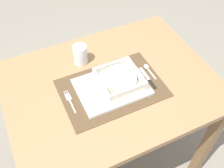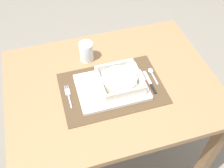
{
  "view_description": "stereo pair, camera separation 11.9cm",
  "coord_description": "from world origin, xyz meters",
  "px_view_note": "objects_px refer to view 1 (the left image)",
  "views": [
    {
      "loc": [
        -0.34,
        -0.74,
        1.68
      ],
      "look_at": [
        -0.01,
        -0.03,
        0.78
      ],
      "focal_mm": 42.71,
      "sensor_mm": 36.0,
      "label": 1
    },
    {
      "loc": [
        -0.23,
        -0.78,
        1.68
      ],
      "look_at": [
        -0.01,
        -0.03,
        0.78
      ],
      "focal_mm": 42.71,
      "sensor_mm": 36.0,
      "label": 2
    }
  ],
  "objects_px": {
    "fork": "(69,100)",
    "drinking_glass": "(80,55)",
    "condiment_saucer": "(82,60)",
    "bread_knife": "(142,77)",
    "butter_knife": "(149,79)",
    "spoon": "(147,68)",
    "porridge_bowl": "(119,80)",
    "dining_table": "(111,98)"
  },
  "relations": [
    {
      "from": "fork",
      "to": "drinking_glass",
      "type": "bearing_deg",
      "value": 56.42
    },
    {
      "from": "fork",
      "to": "condiment_saucer",
      "type": "distance_m",
      "value": 0.25
    },
    {
      "from": "bread_knife",
      "to": "drinking_glass",
      "type": "relative_size",
      "value": 1.32
    },
    {
      "from": "butter_knife",
      "to": "condiment_saucer",
      "type": "distance_m",
      "value": 0.35
    },
    {
      "from": "spoon",
      "to": "butter_knife",
      "type": "relative_size",
      "value": 0.74
    },
    {
      "from": "porridge_bowl",
      "to": "condiment_saucer",
      "type": "height_order",
      "value": "porridge_bowl"
    },
    {
      "from": "fork",
      "to": "bread_knife",
      "type": "bearing_deg",
      "value": -3.87
    },
    {
      "from": "butter_knife",
      "to": "bread_knife",
      "type": "xyz_separation_m",
      "value": [
        -0.02,
        0.02,
        0.0
      ]
    },
    {
      "from": "spoon",
      "to": "bread_knife",
      "type": "height_order",
      "value": "spoon"
    },
    {
      "from": "dining_table",
      "to": "porridge_bowl",
      "type": "xyz_separation_m",
      "value": [
        0.03,
        -0.03,
        0.15
      ]
    },
    {
      "from": "porridge_bowl",
      "to": "drinking_glass",
      "type": "relative_size",
      "value": 1.88
    },
    {
      "from": "dining_table",
      "to": "drinking_glass",
      "type": "xyz_separation_m",
      "value": [
        -0.07,
        0.19,
        0.15
      ]
    },
    {
      "from": "porridge_bowl",
      "to": "fork",
      "type": "relative_size",
      "value": 1.38
    },
    {
      "from": "spoon",
      "to": "fork",
      "type": "bearing_deg",
      "value": 178.71
    },
    {
      "from": "drinking_glass",
      "to": "condiment_saucer",
      "type": "distance_m",
      "value": 0.03
    },
    {
      "from": "dining_table",
      "to": "fork",
      "type": "relative_size",
      "value": 7.27
    },
    {
      "from": "dining_table",
      "to": "bread_knife",
      "type": "relative_size",
      "value": 7.47
    },
    {
      "from": "butter_knife",
      "to": "drinking_glass",
      "type": "bearing_deg",
      "value": 130.77
    },
    {
      "from": "fork",
      "to": "bread_knife",
      "type": "relative_size",
      "value": 1.03
    },
    {
      "from": "butter_knife",
      "to": "fork",
      "type": "bearing_deg",
      "value": 170.11
    },
    {
      "from": "fork",
      "to": "spoon",
      "type": "xyz_separation_m",
      "value": [
        0.41,
        0.02,
        0.0
      ]
    },
    {
      "from": "spoon",
      "to": "condiment_saucer",
      "type": "bearing_deg",
      "value": 140.63
    },
    {
      "from": "dining_table",
      "to": "drinking_glass",
      "type": "height_order",
      "value": "drinking_glass"
    },
    {
      "from": "butter_knife",
      "to": "bread_knife",
      "type": "distance_m",
      "value": 0.03
    },
    {
      "from": "dining_table",
      "to": "bread_knife",
      "type": "height_order",
      "value": "bread_knife"
    },
    {
      "from": "porridge_bowl",
      "to": "bread_knife",
      "type": "relative_size",
      "value": 1.42
    },
    {
      "from": "butter_knife",
      "to": "drinking_glass",
      "type": "xyz_separation_m",
      "value": [
        -0.24,
        0.25,
        0.04
      ]
    },
    {
      "from": "fork",
      "to": "spoon",
      "type": "relative_size",
      "value": 1.26
    },
    {
      "from": "porridge_bowl",
      "to": "butter_knife",
      "type": "xyz_separation_m",
      "value": [
        0.14,
        -0.03,
        -0.04
      ]
    },
    {
      "from": "dining_table",
      "to": "drinking_glass",
      "type": "bearing_deg",
      "value": 111.46
    },
    {
      "from": "bread_knife",
      "to": "porridge_bowl",
      "type": "bearing_deg",
      "value": 177.53
    },
    {
      "from": "fork",
      "to": "condiment_saucer",
      "type": "bearing_deg",
      "value": 55.63
    },
    {
      "from": "dining_table",
      "to": "condiment_saucer",
      "type": "bearing_deg",
      "value": 109.83
    },
    {
      "from": "fork",
      "to": "drinking_glass",
      "type": "xyz_separation_m",
      "value": [
        0.13,
        0.21,
        0.04
      ]
    },
    {
      "from": "porridge_bowl",
      "to": "condiment_saucer",
      "type": "relative_size",
      "value": 3.01
    },
    {
      "from": "dining_table",
      "to": "condiment_saucer",
      "type": "relative_size",
      "value": 15.82
    },
    {
      "from": "porridge_bowl",
      "to": "drinking_glass",
      "type": "distance_m",
      "value": 0.25
    },
    {
      "from": "drinking_glass",
      "to": "spoon",
      "type": "bearing_deg",
      "value": -34.32
    },
    {
      "from": "condiment_saucer",
      "to": "dining_table",
      "type": "bearing_deg",
      "value": -70.17
    },
    {
      "from": "butter_knife",
      "to": "condiment_saucer",
      "type": "relative_size",
      "value": 2.33
    },
    {
      "from": "porridge_bowl",
      "to": "condiment_saucer",
      "type": "bearing_deg",
      "value": 112.77
    },
    {
      "from": "porridge_bowl",
      "to": "spoon",
      "type": "height_order",
      "value": "porridge_bowl"
    }
  ]
}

